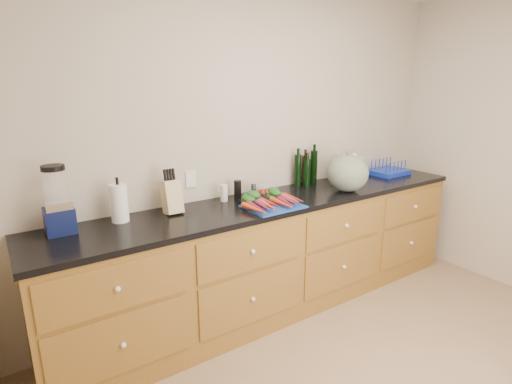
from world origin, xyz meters
TOP-DOWN VIEW (x-y plane):
  - wall_back at (0.00, 1.62)m, footprint 4.10×0.05m
  - cabinets at (0.00, 1.30)m, footprint 3.60×0.64m
  - countertop at (0.00, 1.30)m, footprint 3.64×0.62m
  - cutting_board at (-0.16, 1.14)m, footprint 0.42×0.32m
  - carrots at (-0.16, 1.19)m, footprint 0.45×0.33m
  - squash at (0.62, 1.16)m, footprint 0.34×0.34m
  - blender_appliance at (-1.53, 1.46)m, footprint 0.16×0.16m
  - paper_towel at (-1.17, 1.46)m, footprint 0.11×0.11m
  - knife_block at (-0.82, 1.44)m, footprint 0.12×0.12m
  - grinder_salt at (-0.38, 1.48)m, footprint 0.06×0.06m
  - grinder_pepper at (-0.26, 1.48)m, footprint 0.06×0.06m
  - canister_chrome at (-0.11, 1.48)m, footprint 0.05×0.05m
  - tomato_box at (-0.00, 1.47)m, footprint 0.16×0.13m
  - bottles at (0.47, 1.51)m, footprint 0.25×0.13m
  - grocery_bag at (0.91, 1.42)m, footprint 0.35×0.32m
  - dish_rack at (1.44, 1.38)m, footprint 0.36×0.29m

SIDE VIEW (x-z plane):
  - cabinets at x=0.00m, z-range 0.00..0.90m
  - countertop at x=0.00m, z-range 0.90..0.94m
  - cutting_board at x=-0.16m, z-range 0.94..0.95m
  - dish_rack at x=1.44m, z-range 0.91..1.05m
  - tomato_box at x=0.00m, z-range 0.94..1.01m
  - carrots at x=-0.16m, z-range 0.95..1.01m
  - canister_chrome at x=-0.11m, z-range 0.94..1.04m
  - grinder_salt at x=-0.38m, z-range 0.94..1.07m
  - grinder_pepper at x=-0.26m, z-range 0.94..1.09m
  - grocery_bag at x=0.91m, z-range 0.94..1.15m
  - knife_block at x=-0.82m, z-range 0.94..1.17m
  - paper_towel at x=-1.17m, z-range 0.94..1.19m
  - bottles at x=0.47m, z-range 0.93..1.23m
  - squash at x=0.62m, z-range 0.94..1.25m
  - blender_appliance at x=-1.53m, z-range 0.91..1.33m
  - wall_back at x=0.00m, z-range 0.00..2.60m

